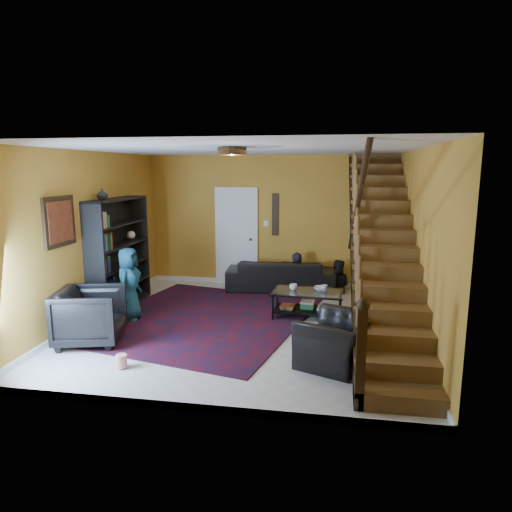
{
  "coord_description": "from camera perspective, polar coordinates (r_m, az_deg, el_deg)",
  "views": [
    {
      "loc": [
        1.37,
        -6.96,
        2.5
      ],
      "look_at": [
        0.13,
        0.4,
        1.08
      ],
      "focal_mm": 32.0,
      "sensor_mm": 36.0,
      "label": 1
    }
  ],
  "objects": [
    {
      "name": "framed_picture",
      "position": [
        7.27,
        -23.36,
        3.98
      ],
      "size": [
        0.04,
        0.74,
        0.74
      ],
      "primitive_type": "cube",
      "color": "maroon",
      "rests_on": "room"
    },
    {
      "name": "rug",
      "position": [
        7.88,
        -6.76,
        -7.72
      ],
      "size": [
        3.98,
        4.33,
        0.02
      ],
      "primitive_type": "cube",
      "rotation": [
        0.0,
        0.0,
        -0.22
      ],
      "color": "#400B15",
      "rests_on": "floor"
    },
    {
      "name": "person_adult_b",
      "position": [
        9.61,
        10.09,
        -3.76
      ],
      "size": [
        0.59,
        0.49,
        1.13
      ],
      "primitive_type": "imported",
      "rotation": [
        0.0,
        0.0,
        3.03
      ],
      "color": "black",
      "rests_on": "sofa"
    },
    {
      "name": "wall_hanging",
      "position": [
        9.81,
        2.42,
        5.21
      ],
      "size": [
        0.14,
        0.03,
        0.9
      ],
      "primitive_type": "cube",
      "color": "black",
      "rests_on": "room"
    },
    {
      "name": "cup_b",
      "position": [
        7.92,
        8.53,
        -3.97
      ],
      "size": [
        0.14,
        0.14,
        0.1
      ],
      "primitive_type": "imported",
      "rotation": [
        0.0,
        0.0,
        -0.28
      ],
      "color": "#999999",
      "rests_on": "coffee_table"
    },
    {
      "name": "bookshelf",
      "position": [
        8.59,
        -16.66,
        0.02
      ],
      "size": [
        0.35,
        1.8,
        2.0
      ],
      "color": "black",
      "rests_on": "floor"
    },
    {
      "name": "ceiling_fixture",
      "position": [
        6.32,
        -3.01,
        12.95
      ],
      "size": [
        0.4,
        0.4,
        0.1
      ],
      "primitive_type": "cylinder",
      "color": "#3F2814",
      "rests_on": "room"
    },
    {
      "name": "person_child",
      "position": [
        7.9,
        -15.6,
        -3.4
      ],
      "size": [
        0.41,
        0.62,
        1.24
      ],
      "primitive_type": "imported",
      "rotation": [
        0.0,
        0.0,
        1.6
      ],
      "color": "navy",
      "rests_on": "armchair_left"
    },
    {
      "name": "bowl",
      "position": [
        7.97,
        8.04,
        -4.03
      ],
      "size": [
        0.26,
        0.26,
        0.06
      ],
      "primitive_type": "imported",
      "rotation": [
        0.0,
        0.0,
        -0.15
      ],
      "color": "#999999",
      "rests_on": "coffee_table"
    },
    {
      "name": "staircase",
      "position": [
        7.09,
        15.58,
        1.44
      ],
      "size": [
        0.95,
        5.02,
        3.18
      ],
      "color": "brown",
      "rests_on": "floor"
    },
    {
      "name": "sofa",
      "position": [
        9.57,
        3.07,
        -2.38
      ],
      "size": [
        2.29,
        1.05,
        0.65
      ],
      "primitive_type": "imported",
      "rotation": [
        0.0,
        0.0,
        3.22
      ],
      "color": "black",
      "rests_on": "floor"
    },
    {
      "name": "person_adult_a",
      "position": [
        9.62,
        5.04,
        -3.22
      ],
      "size": [
        0.49,
        0.35,
        1.26
      ],
      "primitive_type": "imported",
      "rotation": [
        0.0,
        0.0,
        3.04
      ],
      "color": "black",
      "rests_on": "sofa"
    },
    {
      "name": "armchair_right",
      "position": [
        6.08,
        10.17,
        -10.38
      ],
      "size": [
        1.17,
        1.24,
        0.64
      ],
      "primitive_type": "imported",
      "rotation": [
        0.0,
        0.0,
        -1.96
      ],
      "color": "black",
      "rests_on": "floor"
    },
    {
      "name": "vase",
      "position": [
        8.02,
        -18.67,
        7.33
      ],
      "size": [
        0.18,
        0.18,
        0.19
      ],
      "primitive_type": "imported",
      "color": "#999999",
      "rests_on": "bookshelf"
    },
    {
      "name": "cup_a",
      "position": [
        7.92,
        4.7,
        -3.88
      ],
      "size": [
        0.17,
        0.17,
        0.1
      ],
      "primitive_type": "imported",
      "rotation": [
        0.0,
        0.0,
        0.36
      ],
      "color": "#999999",
      "rests_on": "coffee_table"
    },
    {
      "name": "door",
      "position": [
        10.01,
        -2.44,
        2.29
      ],
      "size": [
        0.82,
        0.05,
        2.05
      ],
      "primitive_type": "cube",
      "color": "silver",
      "rests_on": "floor"
    },
    {
      "name": "room",
      "position": [
        9.06,
        -8.16,
        -5.03
      ],
      "size": [
        5.5,
        5.5,
        5.5
      ],
      "color": "gold",
      "rests_on": "ground"
    },
    {
      "name": "armchair_left",
      "position": [
        7.07,
        -19.99,
        -7.05
      ],
      "size": [
        1.09,
        1.07,
        0.83
      ],
      "primitive_type": "imported",
      "rotation": [
        0.0,
        0.0,
        1.81
      ],
      "color": "black",
      "rests_on": "floor"
    },
    {
      "name": "floor",
      "position": [
        7.52,
        -1.47,
        -8.64
      ],
      "size": [
        5.5,
        5.5,
        0.0
      ],
      "primitive_type": "plane",
      "color": "beige",
      "rests_on": "ground"
    },
    {
      "name": "coffee_table",
      "position": [
        7.92,
        6.44,
        -5.73
      ],
      "size": [
        1.21,
        0.76,
        0.45
      ],
      "rotation": [
        0.0,
        0.0,
        -0.06
      ],
      "color": "black",
      "rests_on": "floor"
    },
    {
      "name": "popcorn_bucket",
      "position": [
        6.19,
        -16.47,
        -12.46
      ],
      "size": [
        0.19,
        0.19,
        0.16
      ],
      "primitive_type": "cylinder",
      "rotation": [
        0.0,
        0.0,
        -0.42
      ],
      "color": "red",
      "rests_on": "rug"
    }
  ]
}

